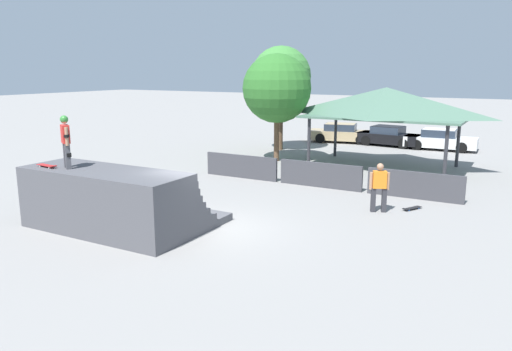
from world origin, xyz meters
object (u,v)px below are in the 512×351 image
object	(u,v)px
skateboard_on_ground	(412,208)
parked_car_black	(389,136)
tree_far_back	(281,77)
skateboard_on_deck	(47,165)
tree_beside_pavilion	(277,89)
parked_car_white	(440,140)
parked_car_tan	(342,133)
skater_on_deck	(66,138)
bystander_walking	(379,185)

from	to	relation	value
skateboard_on_ground	parked_car_black	bearing A→B (deg)	-133.90
tree_far_back	parked_car_black	bearing A→B (deg)	43.12
skateboard_on_deck	parked_car_black	xyz separation A→B (m)	(4.76, 22.18, -1.36)
tree_beside_pavilion	tree_far_back	bearing A→B (deg)	113.18
tree_far_back	parked_car_white	size ratio (longest dim) A/B	1.45
skateboard_on_deck	parked_car_tan	size ratio (longest dim) A/B	0.18
skater_on_deck	parked_car_white	xyz separation A→B (m)	(7.30, 21.85, -2.22)
skater_on_deck	bystander_walking	xyz separation A→B (m)	(7.82, 6.43, -1.87)
bystander_walking	skateboard_on_ground	distance (m)	1.56
skateboard_on_deck	parked_car_white	xyz separation A→B (m)	(7.94, 22.08, -1.36)
tree_beside_pavilion	bystander_walking	bearing A→B (deg)	-43.06
skater_on_deck	tree_far_back	bearing A→B (deg)	125.99
tree_beside_pavilion	parked_car_white	world-z (taller)	tree_beside_pavilion
tree_far_back	parked_car_tan	world-z (taller)	tree_far_back
bystander_walking	tree_beside_pavilion	xyz separation A→B (m)	(-7.56, 7.06, 2.90)
tree_far_back	parked_car_black	size ratio (longest dim) A/B	1.47
skateboard_on_deck	tree_far_back	xyz separation A→B (m)	(-0.57, 17.19, 2.46)
tree_far_back	skateboard_on_ground	bearing A→B (deg)	-44.10
skateboard_on_deck	bystander_walking	world-z (taller)	skateboard_on_deck
skateboard_on_ground	tree_far_back	xyz separation A→B (m)	(-10.00, 9.69, 4.36)
tree_beside_pavilion	parked_car_tan	distance (m)	9.05
skater_on_deck	tree_beside_pavilion	world-z (taller)	tree_beside_pavilion
tree_far_back	parked_car_white	distance (m)	10.54
skateboard_on_ground	tree_far_back	bearing A→B (deg)	-105.63
skateboard_on_ground	parked_car_tan	size ratio (longest dim) A/B	0.18
skater_on_deck	parked_car_tan	distance (m)	22.05
parked_car_tan	skater_on_deck	bearing A→B (deg)	-103.97
skateboard_on_deck	skater_on_deck	bearing A→B (deg)	25.73
tree_far_back	parked_car_black	xyz separation A→B (m)	(5.33, 4.99, -3.82)
skateboard_on_deck	tree_beside_pavilion	bearing A→B (deg)	92.22
skateboard_on_ground	parked_car_white	world-z (taller)	parked_car_white
skateboard_on_ground	parked_car_tan	distance (m)	16.63
skateboard_on_deck	parked_car_black	bearing A→B (deg)	83.90
skater_on_deck	skateboard_on_ground	world-z (taller)	skater_on_deck
skateboard_on_deck	parked_car_tan	world-z (taller)	skateboard_on_deck
skateboard_on_ground	parked_car_black	size ratio (longest dim) A/B	0.19
bystander_walking	parked_car_white	bearing A→B (deg)	-113.24
skateboard_on_ground	parked_car_white	size ratio (longest dim) A/B	0.19
skateboard_on_deck	skateboard_on_ground	bearing A→B (deg)	44.50
skateboard_on_ground	parked_car_white	distance (m)	14.67
bystander_walking	parked_car_white	world-z (taller)	bystander_walking
skateboard_on_deck	tree_far_back	world-z (taller)	tree_far_back
parked_car_black	parked_car_white	size ratio (longest dim) A/B	0.99
skater_on_deck	tree_far_back	size ratio (longest dim) A/B	0.26
tree_beside_pavilion	skateboard_on_ground	bearing A→B (deg)	-36.18
parked_car_tan	parked_car_white	bearing A→B (deg)	-12.14
skater_on_deck	tree_beside_pavilion	distance (m)	13.53
parked_car_black	tree_far_back	bearing A→B (deg)	-129.87
skater_on_deck	skateboard_on_deck	world-z (taller)	skater_on_deck
tree_far_back	parked_car_tan	distance (m)	6.62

